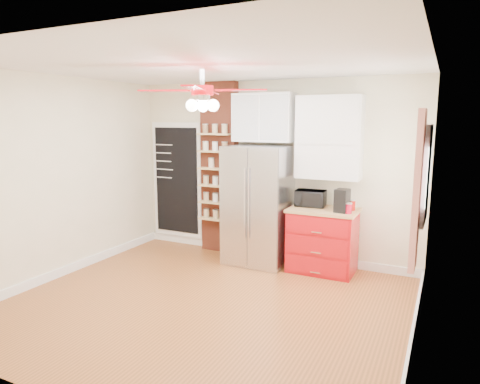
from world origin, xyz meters
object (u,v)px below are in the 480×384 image
at_px(fridge, 258,205).
at_px(red_cabinet, 322,240).
at_px(coffee_maker, 342,201).
at_px(pantry_jar_oats, 211,163).
at_px(toaster_oven, 310,198).
at_px(canister_left, 348,209).
at_px(ceiling_fan, 202,91).

distance_m(fridge, red_cabinet, 1.06).
relative_size(coffee_maker, pantry_jar_oats, 2.17).
distance_m(toaster_oven, pantry_jar_oats, 1.68).
bearing_deg(fridge, canister_left, -4.20).
xyz_separation_m(ceiling_fan, coffee_maker, (1.19, 1.58, -1.37)).
bearing_deg(pantry_jar_oats, red_cabinet, -3.46).
distance_m(fridge, canister_left, 1.35).
height_order(fridge, pantry_jar_oats, fridge).
distance_m(fridge, pantry_jar_oats, 1.06).
bearing_deg(pantry_jar_oats, toaster_oven, -0.67).
bearing_deg(ceiling_fan, coffee_maker, 53.03).
relative_size(toaster_oven, canister_left, 3.25).
distance_m(red_cabinet, pantry_jar_oats, 2.10).
xyz_separation_m(toaster_oven, coffee_maker, (0.49, -0.19, 0.04)).
distance_m(fridge, ceiling_fan, 2.25).
relative_size(red_cabinet, canister_left, 7.29).
bearing_deg(red_cabinet, ceiling_fan, -118.71).
xyz_separation_m(red_cabinet, canister_left, (0.37, -0.15, 0.51)).
bearing_deg(ceiling_fan, pantry_jar_oats, 117.34).
height_order(ceiling_fan, canister_left, ceiling_fan).
height_order(fridge, coffee_maker, fridge).
bearing_deg(ceiling_fan, red_cabinet, 61.29).
height_order(red_cabinet, toaster_oven, toaster_oven).
bearing_deg(fridge, ceiling_fan, -88.24).
bearing_deg(coffee_maker, ceiling_fan, -120.25).
xyz_separation_m(fridge, red_cabinet, (0.97, 0.05, -0.42)).
distance_m(red_cabinet, canister_left, 0.65).
xyz_separation_m(fridge, ceiling_fan, (0.05, -1.63, 1.55)).
height_order(coffee_maker, canister_left, coffee_maker).
bearing_deg(fridge, toaster_oven, 10.76).
bearing_deg(pantry_jar_oats, fridge, -10.46).
relative_size(canister_left, pantry_jar_oats, 0.90).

